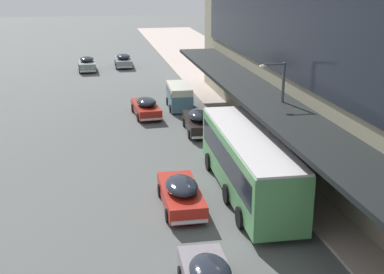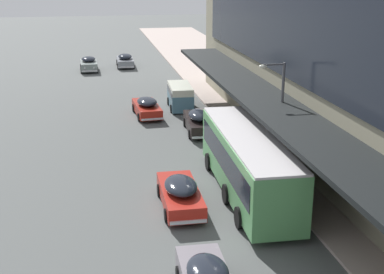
% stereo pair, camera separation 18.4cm
% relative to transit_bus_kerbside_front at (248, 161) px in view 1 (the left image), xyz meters
% --- Properties ---
extents(transit_bus_kerbside_front, '(3.02, 11.37, 3.26)m').
position_rel_transit_bus_kerbside_front_xyz_m(transit_bus_kerbside_front, '(0.00, 0.00, 0.00)').
color(transit_bus_kerbside_front, '#539959').
rests_on(transit_bus_kerbside_front, ground).
extents(sedan_second_near, '(1.99, 4.27, 1.60)m').
position_rel_transit_bus_kerbside_front_xyz_m(sedan_second_near, '(-7.77, 36.43, -1.08)').
color(sedan_second_near, gray).
rests_on(sedan_second_near, ground).
extents(sedan_second_mid, '(2.02, 4.67, 1.55)m').
position_rel_transit_bus_kerbside_front_xyz_m(sedan_second_mid, '(-3.58, 38.21, -1.10)').
color(sedan_second_mid, slate).
rests_on(sedan_second_mid, ground).
extents(sedan_oncoming_rear, '(1.96, 4.99, 1.53)m').
position_rel_transit_bus_kerbside_front_xyz_m(sedan_oncoming_rear, '(-3.61, -0.85, -1.12)').
color(sedan_oncoming_rear, '#B32218').
rests_on(sedan_oncoming_rear, ground).
extents(sedan_far_back, '(2.06, 4.92, 1.51)m').
position_rel_transit_bus_kerbside_front_xyz_m(sedan_far_back, '(-3.40, 16.18, -1.13)').
color(sedan_far_back, '#A42014').
rests_on(sedan_far_back, ground).
extents(sedan_lead_mid, '(1.95, 5.10, 1.65)m').
position_rel_transit_bus_kerbside_front_xyz_m(sedan_lead_mid, '(-0.28, 11.20, -1.07)').
color(sedan_lead_mid, black).
rests_on(sedan_lead_mid, ground).
extents(vw_van, '(2.06, 4.63, 1.96)m').
position_rel_transit_bus_kerbside_front_xyz_m(vw_van, '(-0.41, 18.23, -0.77)').
color(vw_van, teal).
rests_on(vw_van, ground).
extents(street_lamp, '(1.50, 0.28, 6.15)m').
position_rel_transit_bus_kerbside_front_xyz_m(street_lamp, '(2.61, 2.95, 1.91)').
color(street_lamp, '#4C4C51').
rests_on(street_lamp, sidewalk_kerb).
extents(fire_hydrant, '(0.20, 0.40, 0.70)m').
position_rel_transit_bus_kerbside_front_xyz_m(fire_hydrant, '(2.39, 2.03, -1.38)').
color(fire_hydrant, red).
rests_on(fire_hydrant, sidewalk_kerb).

